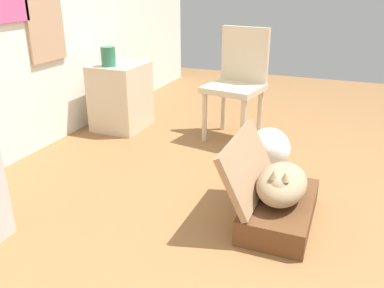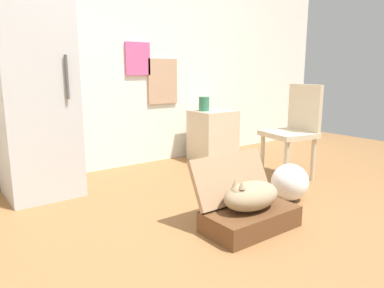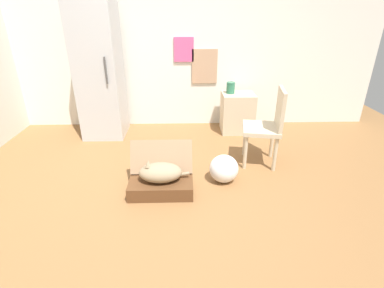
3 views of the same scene
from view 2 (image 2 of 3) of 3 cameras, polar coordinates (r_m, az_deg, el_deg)
name	(u,v)px [view 2 (image 2 of 3)]	position (r m, az deg, el deg)	size (l,w,h in m)	color
ground_plane	(275,235)	(2.56, 12.96, -13.72)	(7.68, 7.68, 0.00)	olive
wall_back	(119,49)	(4.15, -11.38, 14.39)	(6.40, 0.15, 2.60)	silver
suitcase_base	(250,219)	(2.58, 9.17, -11.58)	(0.66, 0.36, 0.15)	brown
suitcase_lid	(231,178)	(2.63, 6.20, -5.37)	(0.66, 0.36, 0.04)	#9B7756
cat	(251,196)	(2.52, 9.20, -8.01)	(0.52, 0.27, 0.23)	#998466
plastic_bag_white	(290,182)	(3.17, 15.14, -5.82)	(0.32, 0.30, 0.31)	white
refrigerator	(34,88)	(3.37, -23.58, 8.08)	(0.59, 0.64, 1.86)	#B7BABC
side_table	(213,135)	(4.41, 3.31, 1.40)	(0.49, 0.43, 0.60)	beige
vase_tall	(204,104)	(4.30, 1.91, 6.33)	(0.13, 0.13, 0.17)	#2D7051
chair	(294,128)	(3.77, 15.80, 2.47)	(0.50, 0.52, 0.94)	beige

